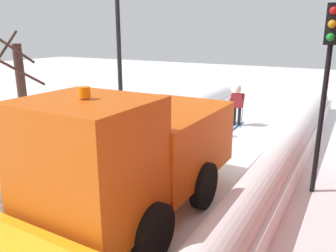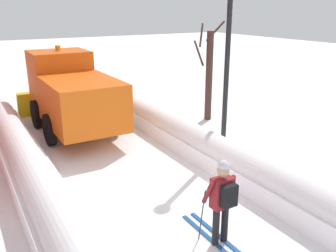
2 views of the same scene
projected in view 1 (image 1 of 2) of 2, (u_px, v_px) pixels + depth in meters
The scene contains 5 objects.
plow_truck at pixel (135, 154), 7.15m from camera, with size 3.20×5.98×3.12m.
skier at pixel (238, 103), 14.60m from camera, with size 0.62×1.80×1.81m.
traffic_light_pole at pixel (327, 66), 7.77m from camera, with size 0.28×0.42×4.60m.
street_lamp at pixel (119, 44), 12.11m from camera, with size 0.40×0.40×5.69m.
bare_tree_near at pixel (23, 98), 10.74m from camera, with size 1.10×1.25×4.05m.
Camera 1 is at (-4.12, 11.40, 3.98)m, focal length 35.92 mm.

